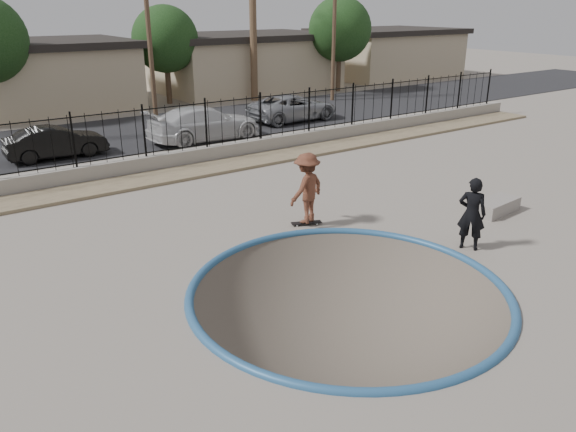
# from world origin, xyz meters

# --- Properties ---
(ground) EXTENTS (120.00, 120.00, 2.20)m
(ground) POSITION_xyz_m (0.00, 12.00, -1.10)
(ground) COLOR gray
(ground) RESTS_ON ground
(bowl_pit) EXTENTS (6.84, 6.84, 1.80)m
(bowl_pit) POSITION_xyz_m (0.00, -1.00, 0.00)
(bowl_pit) COLOR #53493F
(bowl_pit) RESTS_ON ground
(coping_ring) EXTENTS (7.04, 7.04, 0.20)m
(coping_ring) POSITION_xyz_m (0.00, -1.00, 0.00)
(coping_ring) COLOR #295886
(coping_ring) RESTS_ON ground
(rock_strip) EXTENTS (42.00, 1.60, 0.11)m
(rock_strip) POSITION_xyz_m (0.00, 9.20, 0.06)
(rock_strip) COLOR #91825F
(rock_strip) RESTS_ON ground
(retaining_wall) EXTENTS (42.00, 0.45, 0.60)m
(retaining_wall) POSITION_xyz_m (0.00, 10.30, 0.30)
(retaining_wall) COLOR gray
(retaining_wall) RESTS_ON ground
(fence) EXTENTS (40.00, 0.04, 1.80)m
(fence) POSITION_xyz_m (0.00, 10.30, 1.50)
(fence) COLOR black
(fence) RESTS_ON retaining_wall
(street) EXTENTS (90.00, 8.00, 0.04)m
(street) POSITION_xyz_m (0.00, 17.00, 0.02)
(street) COLOR black
(street) RESTS_ON ground
(house_center) EXTENTS (10.60, 8.60, 3.90)m
(house_center) POSITION_xyz_m (0.00, 26.50, 1.97)
(house_center) COLOR tan
(house_center) RESTS_ON ground
(house_east) EXTENTS (12.60, 8.60, 3.90)m
(house_east) POSITION_xyz_m (14.00, 26.50, 1.97)
(house_east) COLOR tan
(house_east) RESTS_ON ground
(house_east_far) EXTENTS (11.60, 8.60, 3.90)m
(house_east_far) POSITION_xyz_m (28.00, 26.50, 1.97)
(house_east_far) COLOR tan
(house_east_far) RESTS_ON ground
(utility_pole_mid) EXTENTS (1.70, 0.24, 9.50)m
(utility_pole_mid) POSITION_xyz_m (4.00, 19.00, 4.96)
(utility_pole_mid) COLOR #473323
(utility_pole_mid) RESTS_ON ground
(utility_pole_right) EXTENTS (1.70, 0.24, 9.00)m
(utility_pole_right) POSITION_xyz_m (16.00, 19.00, 4.70)
(utility_pole_right) COLOR #473323
(utility_pole_right) RESTS_ON ground
(street_tree_mid) EXTENTS (3.96, 3.96, 5.83)m
(street_tree_mid) POSITION_xyz_m (7.00, 24.00, 3.84)
(street_tree_mid) COLOR #473323
(street_tree_mid) RESTS_ON ground
(street_tree_right) EXTENTS (4.32, 4.32, 6.36)m
(street_tree_right) POSITION_xyz_m (19.00, 22.00, 4.19)
(street_tree_right) COLOR #473323
(street_tree_right) RESTS_ON ground
(skater) EXTENTS (1.43, 1.06, 1.98)m
(skater) POSITION_xyz_m (1.61, 2.65, 0.99)
(skater) COLOR brown
(skater) RESTS_ON ground
(skateboard) EXTENTS (0.88, 0.53, 0.07)m
(skateboard) POSITION_xyz_m (1.61, 2.65, 0.06)
(skateboard) COLOR black
(skateboard) RESTS_ON ground
(videographer) EXTENTS (0.75, 0.82, 1.88)m
(videographer) POSITION_xyz_m (4.00, -1.02, 0.94)
(videographer) COLOR black
(videographer) RESTS_ON ground
(concrete_ledge) EXTENTS (1.66, 0.85, 0.40)m
(concrete_ledge) POSITION_xyz_m (6.82, 0.18, 0.20)
(concrete_ledge) COLOR gray
(concrete_ledge) RESTS_ON ground
(car_b) EXTENTS (3.87, 1.39, 1.27)m
(car_b) POSITION_xyz_m (-2.21, 14.20, 0.67)
(car_b) COLOR black
(car_b) RESTS_ON street
(car_c) EXTENTS (5.26, 2.20, 1.52)m
(car_c) POSITION_xyz_m (4.10, 13.58, 0.79)
(car_c) COLOR silver
(car_c) RESTS_ON street
(car_d) EXTENTS (4.98, 2.39, 1.37)m
(car_d) POSITION_xyz_m (10.03, 15.00, 0.72)
(car_d) COLOR #919399
(car_d) RESTS_ON street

